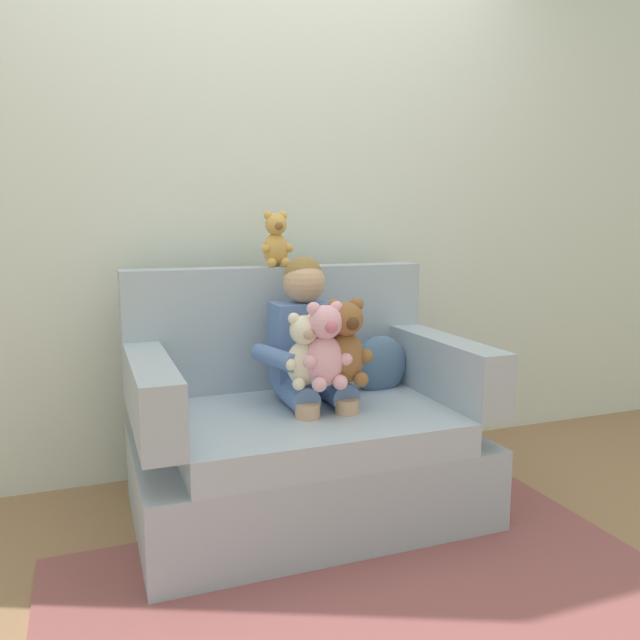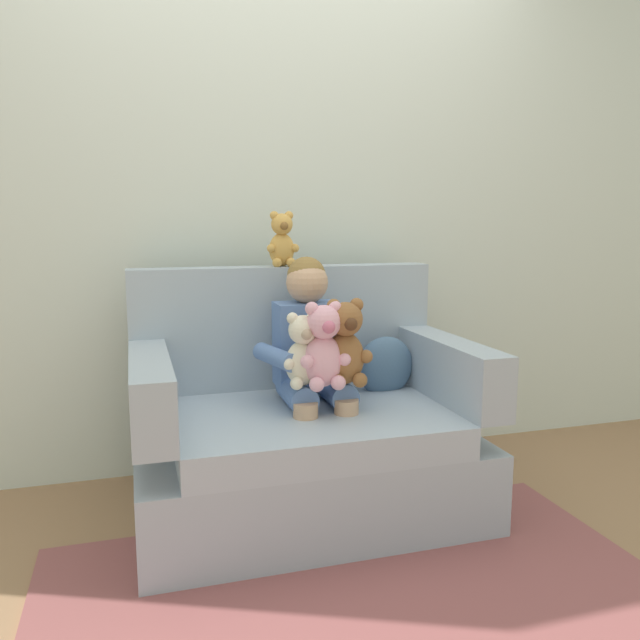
{
  "view_description": "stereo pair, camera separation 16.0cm",
  "coord_description": "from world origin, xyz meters",
  "px_view_note": "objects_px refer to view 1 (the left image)",
  "views": [
    {
      "loc": [
        -0.79,
        -2.24,
        1.16
      ],
      "look_at": [
        0.04,
        -0.05,
        0.79
      ],
      "focal_mm": 35.26,
      "sensor_mm": 36.0,
      "label": 1
    },
    {
      "loc": [
        -0.64,
        -2.29,
        1.16
      ],
      "look_at": [
        0.04,
        -0.05,
        0.79
      ],
      "focal_mm": 35.26,
      "sensor_mm": 36.0,
      "label": 2
    }
  ],
  "objects_px": {
    "armchair": "(302,434)",
    "plush_pink": "(325,348)",
    "plush_brown": "(346,345)",
    "plush_honey_on_backrest": "(276,241)",
    "throw_pillow": "(380,365)",
    "plush_cream": "(304,352)",
    "seated_child": "(310,350)"
  },
  "relations": [
    {
      "from": "armchair",
      "to": "plush_brown",
      "type": "distance_m",
      "value": 0.44
    },
    {
      "from": "plush_cream",
      "to": "seated_child",
      "type": "bearing_deg",
      "value": 76.9
    },
    {
      "from": "armchair",
      "to": "plush_brown",
      "type": "relative_size",
      "value": 3.99
    },
    {
      "from": "seated_child",
      "to": "plush_honey_on_backrest",
      "type": "xyz_separation_m",
      "value": [
        -0.05,
        0.29,
        0.42
      ]
    },
    {
      "from": "plush_brown",
      "to": "throw_pillow",
      "type": "relative_size",
      "value": 1.27
    },
    {
      "from": "seated_child",
      "to": "throw_pillow",
      "type": "distance_m",
      "value": 0.39
    },
    {
      "from": "throw_pillow",
      "to": "plush_honey_on_backrest",
      "type": "bearing_deg",
      "value": 154.4
    },
    {
      "from": "plush_cream",
      "to": "plush_brown",
      "type": "relative_size",
      "value": 0.85
    },
    {
      "from": "throw_pillow",
      "to": "plush_pink",
      "type": "bearing_deg",
      "value": -141.75
    },
    {
      "from": "plush_brown",
      "to": "plush_honey_on_backrest",
      "type": "height_order",
      "value": "plush_honey_on_backrest"
    },
    {
      "from": "armchair",
      "to": "seated_child",
      "type": "height_order",
      "value": "seated_child"
    },
    {
      "from": "plush_pink",
      "to": "plush_brown",
      "type": "height_order",
      "value": "plush_brown"
    },
    {
      "from": "plush_honey_on_backrest",
      "to": "throw_pillow",
      "type": "relative_size",
      "value": 0.91
    },
    {
      "from": "plush_cream",
      "to": "plush_brown",
      "type": "distance_m",
      "value": 0.16
    },
    {
      "from": "plush_cream",
      "to": "throw_pillow",
      "type": "xyz_separation_m",
      "value": [
        0.44,
        0.25,
        -0.14
      ]
    },
    {
      "from": "plush_pink",
      "to": "plush_honey_on_backrest",
      "type": "distance_m",
      "value": 0.61
    },
    {
      "from": "seated_child",
      "to": "plush_cream",
      "type": "height_order",
      "value": "seated_child"
    },
    {
      "from": "plush_honey_on_backrest",
      "to": "armchair",
      "type": "bearing_deg",
      "value": -74.23
    },
    {
      "from": "armchair",
      "to": "plush_honey_on_backrest",
      "type": "distance_m",
      "value": 0.82
    },
    {
      "from": "plush_cream",
      "to": "plush_pink",
      "type": "bearing_deg",
      "value": -16.1
    },
    {
      "from": "plush_pink",
      "to": "plush_brown",
      "type": "relative_size",
      "value": 0.98
    },
    {
      "from": "armchair",
      "to": "plush_pink",
      "type": "bearing_deg",
      "value": -79.7
    },
    {
      "from": "armchair",
      "to": "plush_cream",
      "type": "distance_m",
      "value": 0.39
    },
    {
      "from": "plush_honey_on_backrest",
      "to": "plush_cream",
      "type": "bearing_deg",
      "value": -79.46
    },
    {
      "from": "plush_honey_on_backrest",
      "to": "plush_pink",
      "type": "bearing_deg",
      "value": -71.05
    },
    {
      "from": "plush_pink",
      "to": "armchair",
      "type": "bearing_deg",
      "value": 85.39
    },
    {
      "from": "plush_cream",
      "to": "plush_pink",
      "type": "height_order",
      "value": "plush_pink"
    },
    {
      "from": "plush_brown",
      "to": "throw_pillow",
      "type": "bearing_deg",
      "value": 36.12
    },
    {
      "from": "plush_cream",
      "to": "throw_pillow",
      "type": "bearing_deg",
      "value": 43.63
    },
    {
      "from": "seated_child",
      "to": "plush_pink",
      "type": "height_order",
      "value": "seated_child"
    },
    {
      "from": "armchair",
      "to": "plush_pink",
      "type": "xyz_separation_m",
      "value": [
        0.03,
        -0.17,
        0.38
      ]
    },
    {
      "from": "armchair",
      "to": "plush_brown",
      "type": "xyz_separation_m",
      "value": [
        0.12,
        -0.16,
        0.39
      ]
    }
  ]
}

